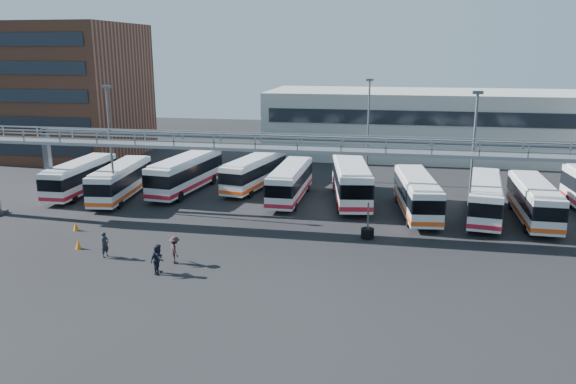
% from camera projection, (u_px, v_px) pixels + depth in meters
% --- Properties ---
extents(ground, '(140.00, 140.00, 0.00)m').
position_uv_depth(ground, '(286.00, 256.00, 36.23)').
color(ground, black).
rests_on(ground, ground).
extents(gantry, '(51.40, 5.15, 7.10)m').
position_uv_depth(gantry, '(301.00, 156.00, 40.46)').
color(gantry, gray).
rests_on(gantry, ground).
extents(apartment_building, '(18.00, 15.00, 16.00)m').
position_uv_depth(apartment_building, '(61.00, 91.00, 68.92)').
color(apartment_building, brown).
rests_on(apartment_building, ground).
extents(warehouse, '(42.00, 14.00, 8.00)m').
position_uv_depth(warehouse, '(439.00, 124.00, 69.28)').
color(warehouse, '#9E9E99').
rests_on(warehouse, ground).
extents(light_pole_left, '(0.70, 0.35, 10.21)m').
position_uv_depth(light_pole_left, '(111.00, 142.00, 45.30)').
color(light_pole_left, '#4C4F54').
rests_on(light_pole_left, ground).
extents(light_pole_mid, '(0.70, 0.35, 10.21)m').
position_uv_depth(light_pole_mid, '(473.00, 156.00, 39.33)').
color(light_pole_mid, '#4C4F54').
rests_on(light_pole_mid, ground).
extents(light_pole_back, '(0.70, 0.35, 10.21)m').
position_uv_depth(light_pole_back, '(368.00, 125.00, 55.05)').
color(light_pole_back, '#4C4F54').
rests_on(light_pole_back, ground).
extents(bus_0, '(2.59, 10.06, 3.04)m').
position_uv_depth(bus_0, '(81.00, 176.00, 51.38)').
color(bus_0, silver).
rests_on(bus_0, ground).
extents(bus_1, '(3.40, 10.31, 3.07)m').
position_uv_depth(bus_1, '(121.00, 180.00, 49.80)').
color(bus_1, silver).
rests_on(bus_1, ground).
extents(bus_2, '(3.73, 11.19, 3.33)m').
position_uv_depth(bus_2, '(186.00, 173.00, 52.12)').
color(bus_2, silver).
rests_on(bus_2, ground).
extents(bus_3, '(4.24, 10.42, 3.08)m').
position_uv_depth(bus_3, '(254.00, 171.00, 53.34)').
color(bus_3, silver).
rests_on(bus_3, ground).
extents(bus_4, '(2.46, 10.15, 3.07)m').
position_uv_depth(bus_4, '(290.00, 181.00, 49.32)').
color(bus_4, silver).
rests_on(bus_4, ground).
extents(bus_5, '(4.46, 11.86, 3.52)m').
position_uv_depth(bus_5, '(351.00, 180.00, 48.85)').
color(bus_5, silver).
rests_on(bus_5, ground).
extents(bus_6, '(3.67, 10.66, 3.17)m').
position_uv_depth(bus_6, '(417.00, 193.00, 44.92)').
color(bus_6, silver).
rests_on(bus_6, ground).
extents(bus_7, '(3.74, 10.57, 3.14)m').
position_uv_depth(bus_7, '(484.00, 197.00, 43.95)').
color(bus_7, silver).
rests_on(bus_7, ground).
extents(bus_8, '(2.52, 10.18, 3.08)m').
position_uv_depth(bus_8, '(534.00, 200.00, 43.21)').
color(bus_8, silver).
rests_on(bus_8, ground).
extents(pedestrian_a, '(0.53, 0.69, 1.68)m').
position_uv_depth(pedestrian_a, '(105.00, 245.00, 35.85)').
color(pedestrian_a, black).
rests_on(pedestrian_a, ground).
extents(pedestrian_b, '(0.71, 0.90, 1.81)m').
position_uv_depth(pedestrian_b, '(159.00, 259.00, 33.27)').
color(pedestrian_b, '#241F2B').
rests_on(pedestrian_b, ground).
extents(pedestrian_c, '(1.15, 1.29, 1.74)m').
position_uv_depth(pedestrian_c, '(175.00, 250.00, 34.84)').
color(pedestrian_c, '#322221').
rests_on(pedestrian_c, ground).
extents(pedestrian_d, '(0.62, 1.07, 1.71)m').
position_uv_depth(pedestrian_d, '(156.00, 260.00, 33.18)').
color(pedestrian_d, black).
rests_on(pedestrian_d, ground).
extents(cone_left, '(0.49, 0.49, 0.63)m').
position_uv_depth(cone_left, '(78.00, 244.00, 37.47)').
color(cone_left, orange).
rests_on(cone_left, ground).
extents(cone_right, '(0.46, 0.46, 0.64)m').
position_uv_depth(cone_right, '(76.00, 226.00, 41.24)').
color(cone_right, orange).
rests_on(cone_right, ground).
extents(tire_stack, '(0.92, 0.92, 2.61)m').
position_uv_depth(tire_stack, '(367.00, 232.00, 39.51)').
color(tire_stack, black).
rests_on(tire_stack, ground).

